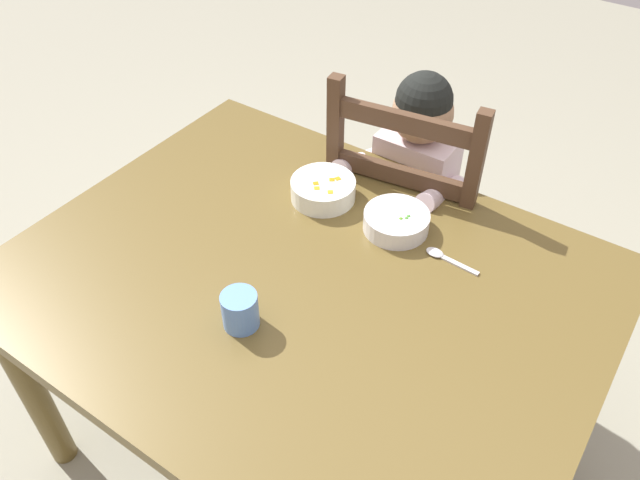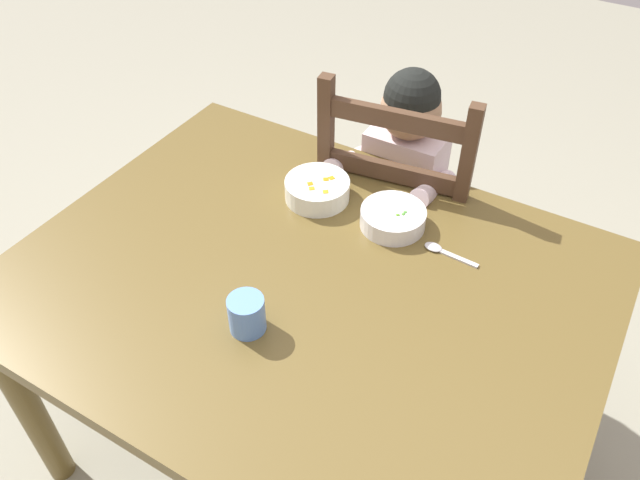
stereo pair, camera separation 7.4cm
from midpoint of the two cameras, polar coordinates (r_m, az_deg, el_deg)
name	(u,v)px [view 2 (the right image)]	position (r m, az deg, el deg)	size (l,w,h in m)	color
ground_plane	(309,445)	(2.03, -2.08, -17.99)	(8.00, 8.00, 0.00)	gray
dining_table	(306,305)	(1.51, -2.67, -5.91)	(1.32, 1.03, 0.73)	brown
dining_chair	(398,221)	(1.98, 5.99, 1.66)	(0.48, 0.48, 1.01)	#4B3321
child_figure	(400,178)	(1.87, 6.07, 5.56)	(0.32, 0.31, 0.98)	silver
bowl_of_peas	(393,218)	(1.56, 5.24, 2.00)	(0.16, 0.16, 0.05)	white
bowl_of_carrots	(317,189)	(1.64, -1.55, 4.59)	(0.17, 0.17, 0.06)	white
spoon	(441,250)	(1.52, 9.49, -0.97)	(0.14, 0.03, 0.01)	silver
drinking_cup	(247,314)	(1.32, -8.24, -6.69)	(0.08, 0.08, 0.08)	#5F90E1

